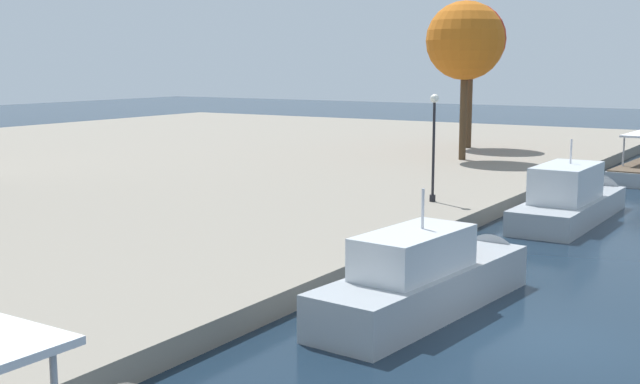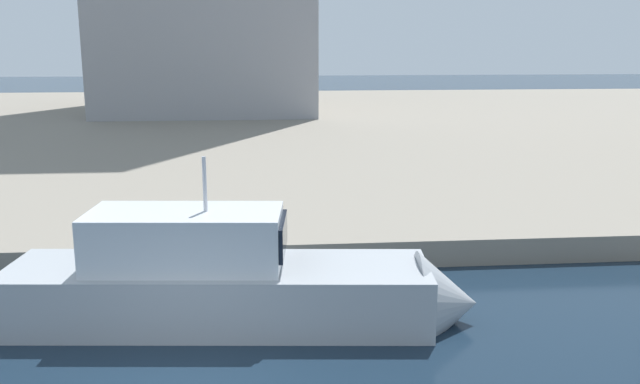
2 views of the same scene
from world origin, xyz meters
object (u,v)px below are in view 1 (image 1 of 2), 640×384
(motor_yacht_2, at_px, (434,283))
(tree_0, at_px, (464,38))
(motor_yacht_3, at_px, (573,203))
(tree_3, at_px, (468,38))
(lamp_post, at_px, (434,138))

(motor_yacht_2, bearing_deg, tree_0, 26.29)
(motor_yacht_3, bearing_deg, motor_yacht_2, -178.64)
(tree_0, distance_m, tree_3, 7.48)
(tree_0, xyz_separation_m, tree_3, (7.01, 2.59, 0.22))
(motor_yacht_2, relative_size, motor_yacht_3, 0.93)
(motor_yacht_2, xyz_separation_m, tree_0, (28.40, 10.80, 7.59))
(motor_yacht_3, bearing_deg, tree_0, 39.51)
(motor_yacht_3, relative_size, lamp_post, 2.20)
(tree_0, relative_size, tree_3, 0.95)
(lamp_post, bearing_deg, motor_yacht_3, -62.34)
(lamp_post, relative_size, tree_0, 0.48)
(motor_yacht_2, distance_m, motor_yacht_3, 15.34)
(motor_yacht_2, bearing_deg, motor_yacht_3, 6.31)
(motor_yacht_3, xyz_separation_m, tree_3, (20.07, 13.17, 7.78))
(motor_yacht_2, bearing_deg, tree_3, 26.18)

